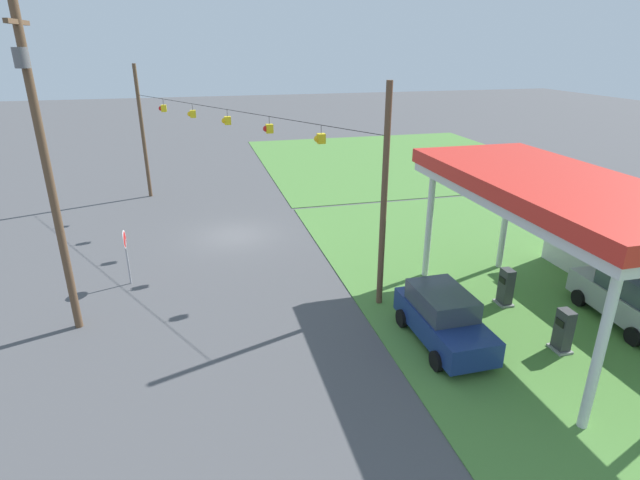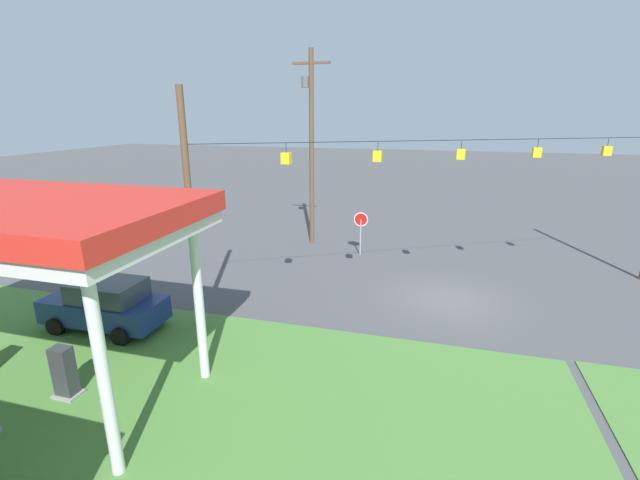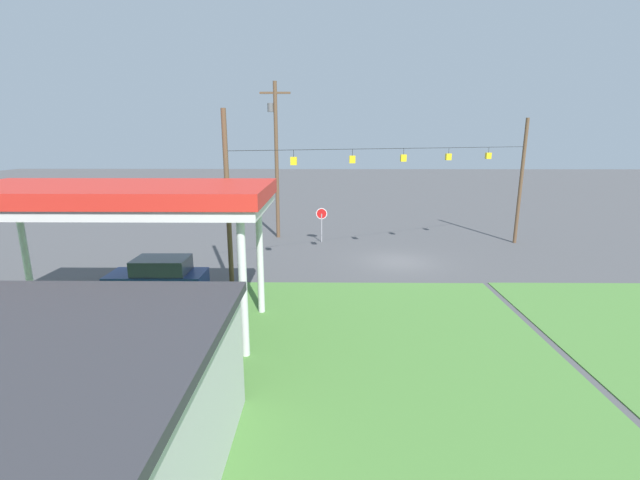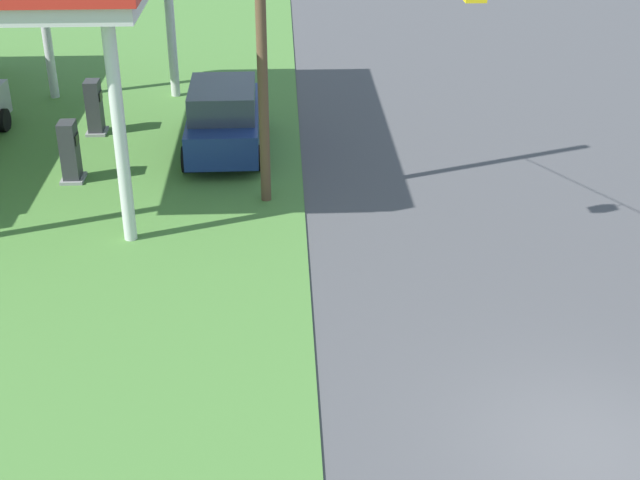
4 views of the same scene
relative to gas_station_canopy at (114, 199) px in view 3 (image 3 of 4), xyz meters
The scene contains 9 objects.
ground_plane 16.63m from the gas_station_canopy, 141.27° to the right, with size 160.00×160.00×0.00m, color #4C4C4F.
gas_station_canopy is the anchor object (origin of this frame).
fuel_pump_near 4.80m from the gas_station_canopy, behind, with size 0.71×0.56×1.58m.
fuel_pump_far 4.80m from the gas_station_canopy, ahead, with size 0.71×0.56×1.58m.
car_at_pumps_front 5.66m from the gas_station_canopy, 87.82° to the right, with size 4.52×2.14×1.93m.
car_at_pumps_rear 5.66m from the gas_station_canopy, 79.26° to the left, with size 4.81×2.34×2.08m.
stop_sign_roadside 17.05m from the gas_station_canopy, 116.70° to the right, with size 0.80×0.08×2.50m.
utility_pole_main 17.01m from the gas_station_canopy, 104.07° to the right, with size 2.20×0.44×11.34m.
signal_span_gantry 15.79m from the gas_station_canopy, 141.23° to the right, with size 18.70×10.24×8.76m.
Camera 3 is at (4.55, 25.34, 7.43)m, focal length 24.00 mm.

